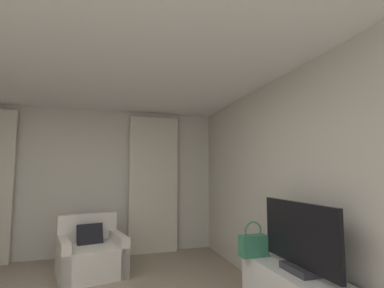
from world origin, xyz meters
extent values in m
cube|color=beige|center=(0.00, 3.03, 1.30)|extent=(5.12, 0.06, 2.60)
cube|color=beige|center=(2.53, 0.00, 1.30)|extent=(0.06, 6.12, 2.60)
cube|color=white|center=(0.00, 0.00, 2.63)|extent=(5.12, 6.12, 0.06)
cube|color=beige|center=(1.38, 2.90, 1.25)|extent=(0.90, 0.06, 2.50)
cube|color=silver|center=(0.35, 2.03, 0.21)|extent=(1.05, 1.05, 0.41)
cube|color=silver|center=(0.27, 2.39, 0.61)|extent=(0.88, 0.33, 0.40)
cube|color=silver|center=(0.72, 2.12, 0.28)|extent=(0.31, 0.88, 0.55)
cube|color=silver|center=(-0.02, 1.95, 0.28)|extent=(0.31, 0.88, 0.55)
cube|color=black|center=(0.32, 2.16, 0.51)|extent=(0.40, 0.28, 0.37)
cube|color=#333338|center=(2.23, -0.17, 0.60)|extent=(0.20, 0.36, 0.06)
cube|color=black|center=(2.23, -0.17, 0.91)|extent=(0.04, 1.01, 0.57)
cube|color=#387F5B|center=(2.07, 0.39, 0.68)|extent=(0.30, 0.14, 0.22)
torus|color=#387F5B|center=(2.07, 0.39, 0.84)|extent=(0.20, 0.02, 0.20)
camera|label=1|loc=(0.54, -2.46, 1.47)|focal=26.79mm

